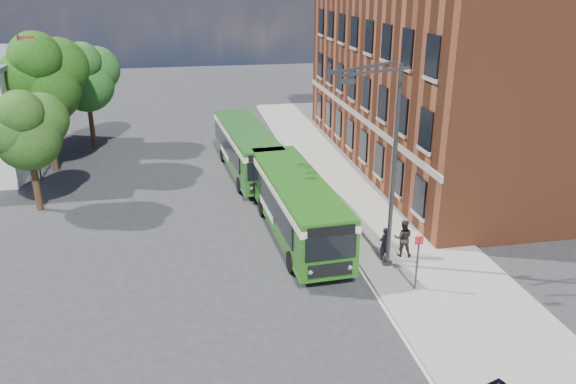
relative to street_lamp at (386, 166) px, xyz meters
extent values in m
plane|color=#2B2B2E|center=(-4.84, 2.00, -4.79)|extent=(120.00, 120.00, 0.00)
cube|color=gray|center=(2.16, 10.00, -4.72)|extent=(6.00, 48.00, 0.15)
cube|color=beige|center=(-0.89, 10.00, -4.79)|extent=(0.12, 48.00, 0.01)
cube|color=brown|center=(9.16, 14.00, 1.21)|extent=(12.00, 26.00, 12.00)
cube|color=#B0A695|center=(3.12, 14.00, -1.19)|extent=(0.12, 26.00, 0.35)
cylinder|color=#323437|center=(-17.34, 15.00, -0.29)|extent=(0.10, 0.10, 9.00)
cube|color=#B21418|center=(-16.89, 15.00, 3.81)|extent=(0.90, 0.02, 0.60)
cylinder|color=#323437|center=(0.36, 0.00, -4.64)|extent=(0.44, 0.44, 0.30)
cylinder|color=#323437|center=(0.36, 0.00, -0.29)|extent=(0.18, 0.18, 9.00)
cube|color=#323437|center=(-0.87, -0.60, 4.01)|extent=(2.58, 0.46, 0.37)
cube|color=#323437|center=(-0.87, 0.60, 4.01)|extent=(2.58, 0.46, 0.37)
cube|color=#323437|center=(-2.11, -1.08, 3.76)|extent=(0.55, 0.22, 0.16)
cube|color=#323437|center=(-2.11, 1.08, 3.76)|extent=(0.55, 0.22, 0.16)
cylinder|color=#323437|center=(0.76, -2.20, -3.54)|extent=(0.08, 0.08, 2.50)
cube|color=red|center=(0.76, -2.20, -2.44)|extent=(0.35, 0.04, 0.35)
cube|color=#225B15|center=(-2.96, 4.11, -3.02)|extent=(3.11, 11.14, 2.45)
cube|color=#225B15|center=(-2.96, 4.11, -4.29)|extent=(3.16, 11.18, 0.14)
cube|color=black|center=(-4.25, 4.34, -2.89)|extent=(0.60, 9.21, 1.10)
cube|color=black|center=(-1.70, 4.48, -2.89)|extent=(0.60, 9.21, 1.10)
cube|color=beige|center=(-2.96, 4.11, -2.19)|extent=(3.18, 11.20, 0.32)
cube|color=#225B15|center=(-2.96, 4.11, -1.83)|extent=(3.01, 11.03, 0.12)
cube|color=black|center=(-2.65, -1.42, -2.84)|extent=(2.15, 0.20, 1.05)
cube|color=black|center=(-2.65, -1.43, -2.09)|extent=(2.00, 0.19, 0.38)
cube|color=black|center=(-2.65, -1.43, -3.84)|extent=(1.90, 0.19, 0.55)
sphere|color=silver|center=(-3.50, -1.46, -3.84)|extent=(0.26, 0.26, 0.26)
sphere|color=silver|center=(-1.80, -1.36, -3.84)|extent=(0.26, 0.26, 0.26)
cube|color=black|center=(-3.27, 9.64, -2.79)|extent=(2.00, 0.19, 0.90)
cube|color=white|center=(-4.30, 5.04, -3.64)|extent=(0.22, 3.20, 0.45)
cylinder|color=black|center=(-3.92, 0.34, -4.29)|extent=(0.34, 1.01, 1.00)
cylinder|color=black|center=(-1.58, 0.47, -4.29)|extent=(0.34, 1.01, 1.00)
cylinder|color=black|center=(-4.28, 6.75, -4.29)|extent=(0.34, 1.01, 1.00)
cylinder|color=black|center=(-1.94, 6.88, -4.29)|extent=(0.34, 1.01, 1.00)
cube|color=#24551E|center=(-4.24, 14.17, -3.02)|extent=(3.40, 11.19, 2.45)
cube|color=#24551E|center=(-4.24, 14.17, -4.29)|extent=(3.45, 11.24, 0.14)
cube|color=black|center=(-5.54, 14.36, -2.89)|extent=(0.84, 9.20, 1.10)
cube|color=black|center=(-2.99, 14.57, -2.89)|extent=(0.84, 9.20, 1.10)
cube|color=#F3E6C8|center=(-4.24, 14.17, -2.19)|extent=(3.47, 11.26, 0.32)
cube|color=#24551E|center=(-4.24, 14.17, -1.83)|extent=(3.30, 11.09, 0.12)
cube|color=black|center=(-3.78, 8.64, -2.84)|extent=(2.15, 0.26, 1.05)
cube|color=black|center=(-3.78, 8.63, -2.09)|extent=(2.00, 0.25, 0.38)
cube|color=black|center=(-3.78, 8.63, -3.84)|extent=(1.90, 0.24, 0.55)
sphere|color=silver|center=(-4.63, 8.58, -3.84)|extent=(0.26, 0.26, 0.26)
sphere|color=silver|center=(-2.93, 8.73, -3.84)|extent=(0.26, 0.26, 0.26)
cube|color=black|center=(-4.70, 19.69, -2.79)|extent=(2.00, 0.25, 0.90)
cube|color=white|center=(-5.61, 15.06, -3.64)|extent=(0.30, 3.19, 0.45)
cylinder|color=black|center=(-5.10, 10.37, -4.29)|extent=(0.36, 1.02, 1.00)
cylinder|color=black|center=(-2.76, 10.57, -4.29)|extent=(0.36, 1.02, 1.00)
cylinder|color=black|center=(-5.63, 16.78, -4.29)|extent=(0.36, 1.02, 1.00)
cylinder|color=black|center=(-3.30, 16.97, -4.29)|extent=(0.36, 1.02, 1.00)
imported|color=black|center=(0.37, 0.50, -3.86)|extent=(0.67, 0.57, 1.56)
imported|color=black|center=(1.33, 0.69, -3.76)|extent=(1.01, 0.88, 1.76)
cylinder|color=#352313|center=(-16.34, 9.89, -3.33)|extent=(0.36, 0.36, 2.92)
sphere|color=#254716|center=(-16.34, 9.89, -0.68)|extent=(3.45, 3.45, 3.45)
sphere|color=#254716|center=(-15.68, 10.42, 0.18)|extent=(2.92, 2.92, 2.92)
sphere|color=#254716|center=(-16.94, 9.42, -0.15)|extent=(2.65, 2.65, 2.65)
sphere|color=#254716|center=(-16.34, 9.23, 0.84)|extent=(2.39, 2.39, 2.39)
cylinder|color=#352313|center=(-16.78, 16.85, -2.84)|extent=(0.36, 0.36, 3.90)
sphere|color=#1D4410|center=(-16.78, 16.85, 0.71)|extent=(4.61, 4.61, 4.61)
sphere|color=#1D4410|center=(-15.90, 17.56, 1.87)|extent=(3.90, 3.90, 3.90)
sphere|color=#1D4410|center=(-17.58, 16.23, 1.42)|extent=(3.55, 3.55, 3.55)
sphere|color=#1D4410|center=(-16.78, 15.96, 2.75)|extent=(3.19, 3.19, 3.19)
cylinder|color=#352313|center=(-15.00, 22.16, -3.10)|extent=(0.36, 0.36, 3.37)
sphere|color=#1E4E1B|center=(-15.00, 22.16, -0.04)|extent=(3.98, 3.98, 3.98)
sphere|color=#1E4E1B|center=(-14.23, 22.77, 0.96)|extent=(3.37, 3.37, 3.37)
sphere|color=#1E4E1B|center=(-15.69, 21.62, 0.57)|extent=(3.06, 3.06, 3.06)
sphere|color=#1E4E1B|center=(-15.00, 21.39, 1.72)|extent=(2.76, 2.76, 2.76)
camera|label=1|loc=(-8.09, -21.00, 7.37)|focal=35.00mm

